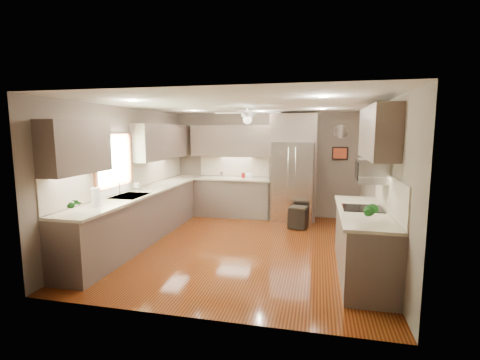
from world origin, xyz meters
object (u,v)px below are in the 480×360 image
at_px(bowl, 249,177).
at_px(stool, 298,217).
at_px(potted_plant_left, 73,204).
at_px(refrigerator, 293,169).
at_px(canister_b, 221,174).
at_px(canister_d, 243,175).
at_px(microwave, 371,171).
at_px(paper_towel, 96,197).
at_px(soap_bottle, 138,185).
at_px(potted_plant_right, 371,211).

height_order(bowl, stool, bowl).
height_order(potted_plant_left, refrigerator, refrigerator).
bearing_deg(canister_b, canister_d, 0.42).
height_order(refrigerator, microwave, refrigerator).
bearing_deg(bowl, stool, -32.59).
relative_size(canister_d, microwave, 0.22).
bearing_deg(bowl, potted_plant_left, -111.56).
xyz_separation_m(bowl, paper_towel, (-1.61, -3.61, 0.11)).
height_order(microwave, stool, microwave).
height_order(bowl, paper_towel, paper_towel).
xyz_separation_m(microwave, stool, (-1.14, 1.95, -1.24)).
height_order(bowl, refrigerator, refrigerator).
relative_size(soap_bottle, potted_plant_left, 0.73).
height_order(potted_plant_left, paper_towel, paper_towel).
bearing_deg(canister_d, stool, -31.10).
height_order(canister_d, paper_towel, paper_towel).
bearing_deg(potted_plant_left, potted_plant_right, 6.02).
height_order(bowl, microwave, microwave).
relative_size(bowl, refrigerator, 0.09).
height_order(canister_b, potted_plant_left, potted_plant_left).
distance_m(soap_bottle, bowl, 2.75).
xyz_separation_m(canister_d, microwave, (2.52, -2.78, 0.48)).
height_order(microwave, paper_towel, microwave).
xyz_separation_m(soap_bottle, bowl, (1.75, 2.12, -0.07)).
distance_m(soap_bottle, potted_plant_left, 1.97).
bearing_deg(microwave, bowl, 130.86).
relative_size(soap_bottle, stool, 0.44).
bearing_deg(potted_plant_right, microwave, 83.21).
relative_size(refrigerator, stool, 5.40).
distance_m(canister_b, potted_plant_right, 4.76).
bearing_deg(canister_b, soap_bottle, -115.71).
xyz_separation_m(bowl, stool, (1.22, -0.78, -0.73)).
xyz_separation_m(soap_bottle, microwave, (4.11, -0.60, 0.44)).
height_order(canister_d, potted_plant_left, potted_plant_left).
bearing_deg(microwave, canister_b, 137.81).
bearing_deg(microwave, stool, 120.35).
bearing_deg(potted_plant_right, canister_d, 122.79).
height_order(canister_b, refrigerator, refrigerator).
distance_m(potted_plant_left, stool, 4.44).
bearing_deg(stool, bowl, 147.41).
distance_m(refrigerator, stool, 1.23).
xyz_separation_m(soap_bottle, potted_plant_left, (0.14, -1.97, 0.04)).
xyz_separation_m(soap_bottle, paper_towel, (0.14, -1.49, 0.04)).
relative_size(canister_b, soap_bottle, 0.64).
bearing_deg(potted_plant_right, bowl, 121.36).
bearing_deg(bowl, refrigerator, -1.04).
distance_m(canister_b, bowl, 0.71).
relative_size(canister_d, refrigerator, 0.05).
bearing_deg(microwave, potted_plant_left, -161.07).
height_order(potted_plant_left, bowl, potted_plant_left).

